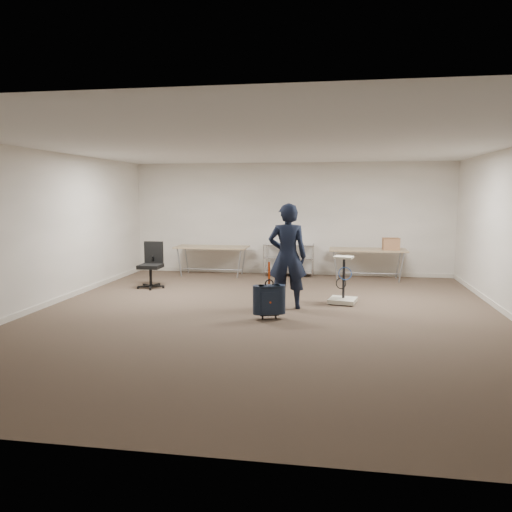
# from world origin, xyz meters

# --- Properties ---
(ground) EXTENTS (9.00, 9.00, 0.00)m
(ground) POSITION_xyz_m (0.00, 0.00, 0.00)
(ground) COLOR #4B382D
(ground) RESTS_ON ground
(room_shell) EXTENTS (8.00, 9.00, 9.00)m
(room_shell) POSITION_xyz_m (0.00, 1.38, 0.05)
(room_shell) COLOR beige
(room_shell) RESTS_ON ground
(folding_table_left) EXTENTS (1.80, 0.75, 0.73)m
(folding_table_left) POSITION_xyz_m (-1.90, 3.95, 0.68)
(folding_table_left) COLOR #927F59
(folding_table_left) RESTS_ON ground
(folding_table_right) EXTENTS (1.80, 0.75, 0.73)m
(folding_table_right) POSITION_xyz_m (1.90, 3.95, 0.68)
(folding_table_right) COLOR #927F59
(folding_table_right) RESTS_ON ground
(wire_shelf) EXTENTS (1.22, 0.47, 0.80)m
(wire_shelf) POSITION_xyz_m (0.00, 4.20, 0.44)
(wire_shelf) COLOR silver
(wire_shelf) RESTS_ON ground
(person) EXTENTS (0.72, 0.50, 1.87)m
(person) POSITION_xyz_m (0.31, 0.68, 0.94)
(person) COLOR black
(person) RESTS_ON ground
(suitcase) EXTENTS (0.39, 0.29, 0.94)m
(suitcase) POSITION_xyz_m (0.10, -0.16, 0.32)
(suitcase) COLOR black
(suitcase) RESTS_ON ground
(office_chair) EXTENTS (0.60, 0.60, 0.99)m
(office_chair) POSITION_xyz_m (-2.80, 2.16, 0.30)
(office_chair) COLOR black
(office_chair) RESTS_ON ground
(equipment_cart) EXTENTS (0.57, 0.57, 0.89)m
(equipment_cart) POSITION_xyz_m (1.30, 1.22, 0.23)
(equipment_cart) COLOR beige
(equipment_cart) RESTS_ON ground
(cardboard_box) EXTENTS (0.39, 0.30, 0.28)m
(cardboard_box) POSITION_xyz_m (2.42, 3.88, 0.87)
(cardboard_box) COLOR #976846
(cardboard_box) RESTS_ON folding_table_right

